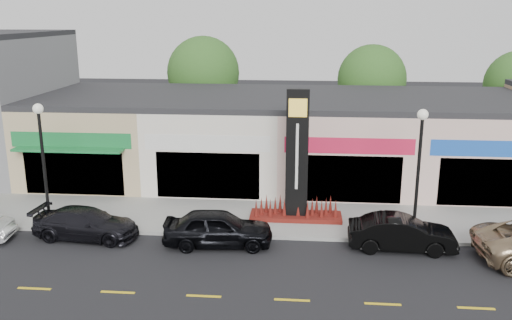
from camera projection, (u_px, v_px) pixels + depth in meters
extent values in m
plane|color=black|center=(217.00, 258.00, 21.29)|extent=(120.00, 120.00, 0.00)
cube|color=gray|center=(232.00, 217.00, 25.45)|extent=(52.00, 4.30, 0.15)
cube|color=gray|center=(225.00, 235.00, 23.29)|extent=(52.00, 0.20, 0.15)
cube|color=tan|center=(107.00, 135.00, 32.49)|extent=(7.00, 10.00, 4.50)
cube|color=#262628|center=(104.00, 96.00, 31.86)|extent=(7.00, 10.00, 0.30)
cube|color=black|center=(74.00, 172.00, 27.95)|extent=(5.25, 0.10, 2.40)
cube|color=#197336|center=(71.00, 140.00, 27.50)|extent=(6.30, 0.12, 0.80)
cube|color=#197336|center=(68.00, 150.00, 27.18)|extent=(5.60, 0.90, 0.12)
cube|color=silver|center=(222.00, 138.00, 31.89)|extent=(7.00, 10.00, 4.50)
cube|color=#262628|center=(221.00, 97.00, 31.27)|extent=(7.00, 10.00, 0.30)
cube|color=black|center=(208.00, 175.00, 27.35)|extent=(5.25, 0.10, 2.40)
cube|color=silver|center=(207.00, 143.00, 26.91)|extent=(6.30, 0.12, 0.80)
cube|color=beige|center=(342.00, 140.00, 31.30)|extent=(7.00, 10.00, 4.50)
cube|color=#262628|center=(344.00, 99.00, 30.68)|extent=(7.00, 10.00, 0.30)
cube|color=black|center=(348.00, 179.00, 26.76)|extent=(5.25, 0.10, 2.40)
cube|color=#D01B42|center=(349.00, 146.00, 26.32)|extent=(6.30, 0.12, 0.80)
cube|color=beige|center=(466.00, 142.00, 30.71)|extent=(7.00, 10.00, 4.50)
cube|color=#262628|center=(471.00, 100.00, 30.09)|extent=(7.00, 10.00, 0.30)
cube|color=black|center=(494.00, 183.00, 26.17)|extent=(5.25, 0.10, 2.40)
cube|color=blue|center=(498.00, 149.00, 25.73)|extent=(6.30, 0.12, 0.80)
cylinder|color=#382619|center=(205.00, 122.00, 39.98)|extent=(0.36, 0.36, 3.15)
sphere|color=#204B17|center=(203.00, 72.00, 39.03)|extent=(5.20, 5.20, 5.20)
cylinder|color=#382619|center=(369.00, 126.00, 38.98)|extent=(0.36, 0.36, 2.97)
sphere|color=#204B17|center=(372.00, 79.00, 38.10)|extent=(4.80, 4.80, 4.80)
cylinder|color=black|center=(50.00, 221.00, 24.29)|extent=(0.32, 0.32, 0.30)
cylinder|color=black|center=(44.00, 168.00, 23.64)|extent=(0.14, 0.14, 5.00)
sphere|color=silver|center=(38.00, 109.00, 22.97)|extent=(0.44, 0.44, 0.44)
cylinder|color=black|center=(413.00, 233.00, 22.94)|extent=(0.32, 0.32, 0.30)
cylinder|color=black|center=(418.00, 177.00, 22.29)|extent=(0.14, 0.14, 5.00)
sphere|color=silver|center=(423.00, 115.00, 21.62)|extent=(0.44, 0.44, 0.44)
cube|color=#520F0E|center=(296.00, 216.00, 25.01)|extent=(4.20, 1.30, 0.20)
cube|color=black|center=(297.00, 156.00, 24.26)|extent=(1.00, 0.40, 6.00)
cube|color=yellow|center=(298.00, 108.00, 23.47)|extent=(0.80, 0.05, 0.80)
cube|color=silver|center=(297.00, 157.00, 24.05)|extent=(0.12, 0.04, 3.00)
imported|color=black|center=(86.00, 224.00, 23.05)|extent=(2.20, 4.63, 1.30)
imported|color=black|center=(218.00, 228.00, 22.29)|extent=(2.13, 4.61, 1.53)
imported|color=black|center=(402.00, 233.00, 21.90)|extent=(1.61, 4.31, 1.41)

